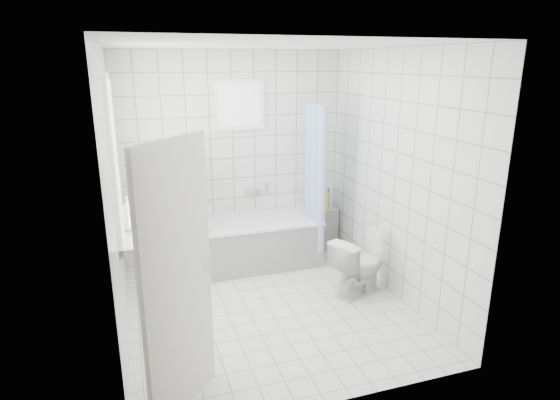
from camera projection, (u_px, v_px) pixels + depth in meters
name	position (u px, v px, depth m)	size (l,w,h in m)	color
ground	(269.00, 308.00, 4.86)	(3.00, 3.00, 0.00)	white
ceiling	(267.00, 45.00, 4.12)	(3.00, 3.00, 0.00)	white
wall_back	(233.00, 158.00, 5.86)	(2.80, 0.02, 2.60)	white
wall_front	(332.00, 242.00, 3.12)	(2.80, 0.02, 2.60)	white
wall_left	(114.00, 200.00, 4.07)	(0.02, 3.00, 2.60)	white
wall_right	(395.00, 176.00, 4.91)	(0.02, 3.00, 2.60)	white
window_left	(116.00, 159.00, 4.27)	(0.01, 0.90, 1.40)	white
window_back	(241.00, 105.00, 5.66)	(0.50, 0.01, 0.50)	white
window_sill	(129.00, 235.00, 4.50)	(0.18, 1.02, 0.08)	white
door	(178.00, 282.00, 3.21)	(0.04, 0.80, 2.00)	silver
bathtub	(253.00, 242.00, 5.84)	(1.63, 0.77, 0.58)	white
partition_wall	(180.00, 215.00, 5.40)	(0.15, 0.85, 1.50)	white
tiled_ledge	(321.00, 228.00, 6.39)	(0.40, 0.24, 0.55)	white
toilet	(359.00, 266.00, 5.08)	(0.36, 0.64, 0.65)	white
curtain_rod	(312.00, 102.00, 5.56)	(0.02, 0.02, 0.80)	silver
shower_curtain	(315.00, 178.00, 5.70)	(0.14, 0.48, 1.78)	#5088ED
tub_faucet	(253.00, 192.00, 6.02)	(0.18, 0.06, 0.06)	silver
sill_bottles	(128.00, 216.00, 4.54)	(0.19, 0.43, 0.30)	#C663C5
ledge_bottles	(323.00, 200.00, 6.27)	(0.21, 0.17, 0.28)	#F14C1C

